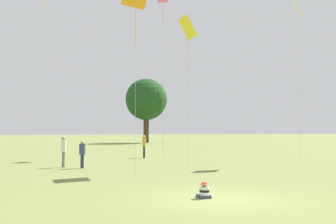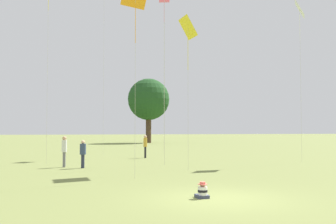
{
  "view_description": "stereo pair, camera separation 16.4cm",
  "coord_description": "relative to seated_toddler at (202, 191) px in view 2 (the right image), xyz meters",
  "views": [
    {
      "loc": [
        -4.37,
        -11.79,
        2.2
      ],
      "look_at": [
        -0.14,
        6.92,
        3.04
      ],
      "focal_mm": 42.0,
      "sensor_mm": 36.0,
      "label": 1
    },
    {
      "loc": [
        -4.21,
        -11.83,
        2.2
      ],
      "look_at": [
        -0.14,
        6.92,
        3.04
      ],
      "focal_mm": 42.0,
      "sensor_mm": 36.0,
      "label": 2
    }
  ],
  "objects": [
    {
      "name": "kite_3",
      "position": [
        10.57,
        11.71,
        9.9
      ],
      "size": [
        1.15,
        1.35,
        10.89
      ],
      "rotation": [
        0.0,
        0.0,
        0.22
      ],
      "color": "white",
      "rests_on": "ground"
    },
    {
      "name": "distant_tree_0",
      "position": [
        6.56,
        50.07,
        6.72
      ],
      "size": [
        6.69,
        6.69,
        10.33
      ],
      "color": "#473323",
      "rests_on": "ground"
    },
    {
      "name": "person_standing_1",
      "position": [
        -3.73,
        10.64,
        0.71
      ],
      "size": [
        0.34,
        0.34,
        1.56
      ],
      "rotation": [
        0.0,
        0.0,
        6.28
      ],
      "color": "#282D42",
      "rests_on": "ground"
    },
    {
      "name": "kite_5",
      "position": [
        3.04,
        20.79,
        12.73
      ],
      "size": [
        1.07,
        0.95,
        13.87
      ],
      "rotation": [
        0.0,
        0.0,
        2.09
      ],
      "color": "pink",
      "rests_on": "ground"
    },
    {
      "name": "ground_plane",
      "position": [
        0.46,
        -0.26,
        -0.21
      ],
      "size": [
        300.0,
        300.0,
        0.0
      ],
      "primitive_type": "plane",
      "color": "olive"
    },
    {
      "name": "seated_toddler",
      "position": [
        0.0,
        0.0,
        0.0
      ],
      "size": [
        0.38,
        0.48,
        0.53
      ],
      "rotation": [
        0.0,
        0.0,
        0.01
      ],
      "color": "#383D56",
      "rests_on": "ground"
    },
    {
      "name": "person_standing_0",
      "position": [
        0.92,
        17.56,
        0.86
      ],
      "size": [
        0.31,
        0.31,
        1.74
      ],
      "rotation": [
        0.0,
        0.0,
        3.25
      ],
      "color": "black",
      "rests_on": "ground"
    },
    {
      "name": "person_standing_3",
      "position": [
        -4.79,
        11.39,
        0.88
      ],
      "size": [
        0.37,
        0.37,
        1.78
      ],
      "rotation": [
        0.0,
        0.0,
        1.28
      ],
      "color": "slate",
      "rests_on": "ground"
    },
    {
      "name": "kite_0",
      "position": [
        1.87,
        8.59,
        7.44
      ],
      "size": [
        0.8,
        1.33,
        8.35
      ],
      "rotation": [
        0.0,
        0.0,
        0.9
      ],
      "color": "yellow",
      "rests_on": "ground"
    }
  ]
}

